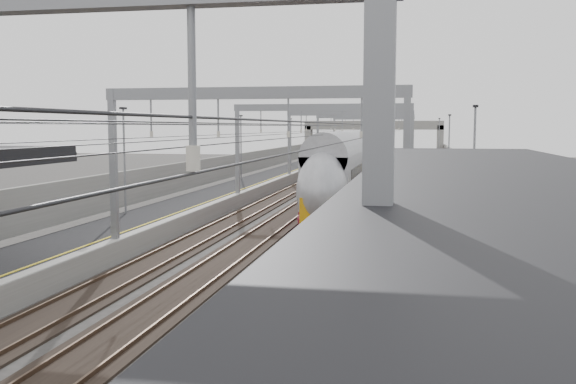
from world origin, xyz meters
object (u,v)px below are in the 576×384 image
at_px(bench, 558,371).
at_px(overbridge, 373,131).
at_px(train, 357,168).
at_px(signal_green, 304,160).

bearing_deg(bench, overbridge, 95.77).
relative_size(overbridge, train, 0.42).
height_order(train, signal_green, train).
distance_m(overbridge, train, 46.22).
bearing_deg(signal_green, bench, -75.57).
relative_size(train, bench, 32.37).
bearing_deg(signal_green, train, -57.55).
distance_m(overbridge, signal_green, 36.05).
xyz_separation_m(train, bench, (7.78, -45.74, -0.71)).
height_order(overbridge, signal_green, overbridge).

